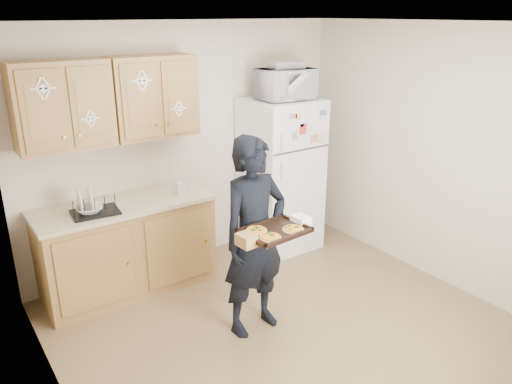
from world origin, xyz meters
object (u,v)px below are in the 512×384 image
Objects in this scene: refrigerator at (280,175)px; dish_rack at (94,205)px; person at (255,237)px; baking_tray at (275,232)px; microwave at (286,84)px.

dish_rack is at bearing -178.63° from refrigerator.
person is 4.25× the size of dish_rack.
refrigerator reaches higher than person.
person is 3.50× the size of baking_tray.
refrigerator reaches higher than baking_tray.
refrigerator is 1.01× the size of person.
baking_tray is 1.68m from dish_rack.
microwave is 2.28m from dish_rack.
person reaches higher than dish_rack.
baking_tray is 2.03m from microwave.
refrigerator is 3.52× the size of baking_tray.
person reaches higher than baking_tray.
dish_rack is at bearing -179.22° from microwave.
dish_rack is at bearing 125.64° from person.
dish_rack is (-0.91, 1.41, -0.03)m from baking_tray.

